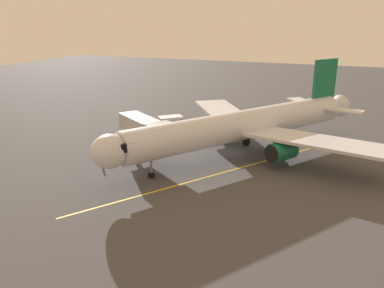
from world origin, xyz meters
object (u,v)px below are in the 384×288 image
Objects in this scene: jet_bridge at (148,131)px; ground_crew_marshaller at (100,154)px; airplane at (245,125)px; box_truck_near_nose at (168,124)px.

jet_bridge is 6.17× the size of ground_crew_marshaller.
airplane is at bearing -148.97° from jet_bridge.
airplane is 7.54× the size of box_truck_near_nose.
jet_bridge reaches higher than box_truck_near_nose.
ground_crew_marshaller is 14.57m from box_truck_near_nose.
jet_bridge is 6.69m from ground_crew_marshaller.
box_truck_near_nose is (-2.57, -14.33, 0.50)m from ground_crew_marshaller.
jet_bridge is at bearing 31.03° from airplane.
box_truck_near_nose is (2.88, -11.73, -2.38)m from jet_bridge.
ground_crew_marshaller is at bearing 29.24° from airplane.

